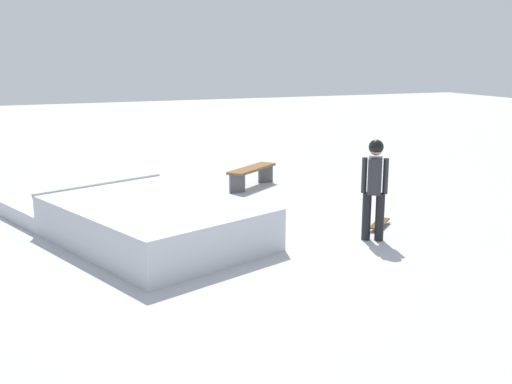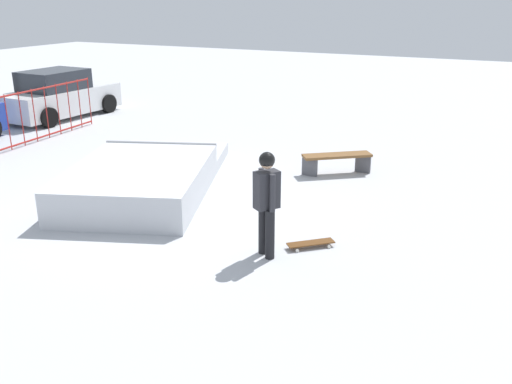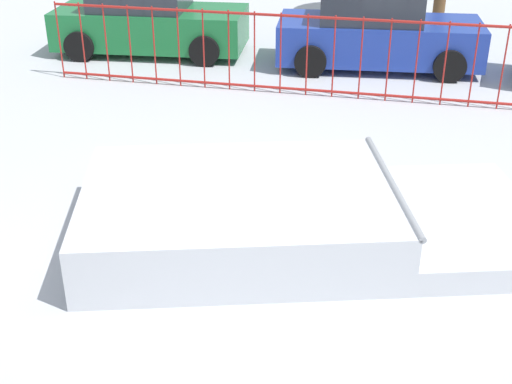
# 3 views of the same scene
# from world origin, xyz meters

# --- Properties ---
(ground_plane) EXTENTS (60.00, 60.00, 0.00)m
(ground_plane) POSITION_xyz_m (0.00, 0.00, 0.00)
(ground_plane) COLOR #B7BABF
(skate_ramp) EXTENTS (5.97, 4.32, 0.74)m
(skate_ramp) POSITION_xyz_m (0.60, 0.71, 0.32)
(skate_ramp) COLOR silver
(skate_ramp) RESTS_ON ground
(skater) EXTENTS (0.44, 0.40, 1.73)m
(skater) POSITION_xyz_m (-1.12, -2.92, 1.01)
(skater) COLOR black
(skater) RESTS_ON ground
(skateboard) EXTENTS (0.69, 0.73, 0.09)m
(skateboard) POSITION_xyz_m (-0.52, -3.45, 0.08)
(skateboard) COLOR #593314
(skateboard) RESTS_ON ground
(park_bench) EXTENTS (1.29, 1.52, 0.48)m
(park_bench) POSITION_xyz_m (3.51, -2.56, 0.36)
(park_bench) COLOR brown
(park_bench) RESTS_ON ground
(parked_car_white) EXTENTS (4.17, 2.06, 1.60)m
(parked_car_white) POSITION_xyz_m (5.48, 7.89, 0.72)
(parked_car_white) COLOR white
(parked_car_white) RESTS_ON ground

